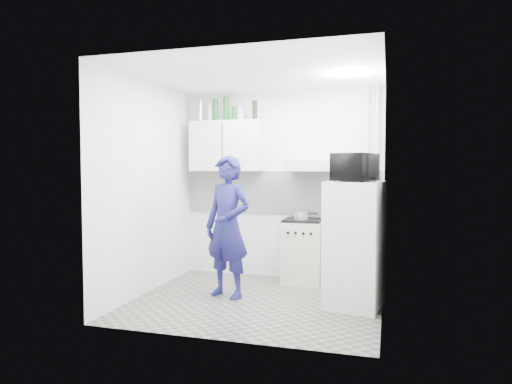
# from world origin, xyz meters

# --- Properties ---
(floor) EXTENTS (2.80, 2.80, 0.00)m
(floor) POSITION_xyz_m (0.00, 0.00, 0.00)
(floor) COLOR #66685C
(floor) RESTS_ON ground
(ceiling) EXTENTS (2.80, 2.80, 0.00)m
(ceiling) POSITION_xyz_m (0.00, 0.00, 2.60)
(ceiling) COLOR white
(ceiling) RESTS_ON wall_back
(wall_back) EXTENTS (2.80, 0.00, 2.80)m
(wall_back) POSITION_xyz_m (0.00, 1.25, 1.30)
(wall_back) COLOR white
(wall_back) RESTS_ON floor
(wall_left) EXTENTS (0.00, 2.60, 2.60)m
(wall_left) POSITION_xyz_m (-1.40, 0.00, 1.30)
(wall_left) COLOR white
(wall_left) RESTS_ON floor
(wall_right) EXTENTS (0.00, 2.60, 2.60)m
(wall_right) POSITION_xyz_m (1.40, 0.00, 1.30)
(wall_right) COLOR white
(wall_right) RESTS_ON floor
(person) EXTENTS (0.71, 0.58, 1.69)m
(person) POSITION_xyz_m (-0.38, 0.08, 0.84)
(person) COLOR navy
(person) RESTS_ON floor
(stove) EXTENTS (0.52, 0.52, 0.83)m
(stove) POSITION_xyz_m (0.36, 1.00, 0.41)
(stove) COLOR beige
(stove) RESTS_ON floor
(fridge) EXTENTS (0.67, 0.67, 1.39)m
(fridge) POSITION_xyz_m (1.10, 0.08, 0.70)
(fridge) COLOR silver
(fridge) RESTS_ON floor
(stove_top) EXTENTS (0.50, 0.50, 0.03)m
(stove_top) POSITION_xyz_m (0.36, 1.00, 0.84)
(stove_top) COLOR black
(stove_top) RESTS_ON stove
(saucepan) EXTENTS (0.19, 0.19, 0.11)m
(saucepan) POSITION_xyz_m (0.34, 0.96, 0.91)
(saucepan) COLOR silver
(saucepan) RESTS_ON stove_top
(microwave) EXTENTS (0.63, 0.51, 0.31)m
(microwave) POSITION_xyz_m (1.10, 0.08, 1.55)
(microwave) COLOR black
(microwave) RESTS_ON fridge
(bottle_a) EXTENTS (0.07, 0.07, 0.31)m
(bottle_a) POSITION_xyz_m (-1.15, 1.07, 2.36)
(bottle_a) COLOR silver
(bottle_a) RESTS_ON upper_cabinet
(bottle_b) EXTENTS (0.06, 0.06, 0.24)m
(bottle_b) POSITION_xyz_m (-1.00, 1.07, 2.32)
(bottle_b) COLOR #B2B7BC
(bottle_b) RESTS_ON upper_cabinet
(bottle_c) EXTENTS (0.07, 0.07, 0.31)m
(bottle_c) POSITION_xyz_m (-0.91, 1.07, 2.35)
(bottle_c) COLOR #144C1E
(bottle_c) RESTS_ON upper_cabinet
(bottle_d) EXTENTS (0.08, 0.08, 0.34)m
(bottle_d) POSITION_xyz_m (-0.76, 1.07, 2.37)
(bottle_d) COLOR #144C1E
(bottle_d) RESTS_ON upper_cabinet
(canister_a) EXTENTS (0.08, 0.08, 0.20)m
(canister_a) POSITION_xyz_m (-0.62, 1.07, 2.30)
(canister_a) COLOR #144C1E
(canister_a) RESTS_ON upper_cabinet
(canister_b) EXTENTS (0.09, 0.09, 0.18)m
(canister_b) POSITION_xyz_m (-0.54, 1.07, 2.29)
(canister_b) COLOR #B2B7BC
(canister_b) RESTS_ON upper_cabinet
(bottle_e) EXTENTS (0.07, 0.07, 0.27)m
(bottle_e) POSITION_xyz_m (-0.33, 1.07, 2.33)
(bottle_e) COLOR black
(bottle_e) RESTS_ON upper_cabinet
(upper_cabinet) EXTENTS (1.00, 0.35, 0.70)m
(upper_cabinet) POSITION_xyz_m (-0.75, 1.07, 1.85)
(upper_cabinet) COLOR silver
(upper_cabinet) RESTS_ON wall_back
(range_hood) EXTENTS (0.60, 0.50, 0.14)m
(range_hood) POSITION_xyz_m (0.45, 1.00, 1.57)
(range_hood) COLOR beige
(range_hood) RESTS_ON wall_back
(backsplash) EXTENTS (2.74, 0.03, 0.60)m
(backsplash) POSITION_xyz_m (0.00, 1.24, 1.20)
(backsplash) COLOR white
(backsplash) RESTS_ON wall_back
(pipe_a) EXTENTS (0.05, 0.05, 2.60)m
(pipe_a) POSITION_xyz_m (1.30, 1.17, 1.30)
(pipe_a) COLOR beige
(pipe_a) RESTS_ON floor
(pipe_b) EXTENTS (0.04, 0.04, 2.60)m
(pipe_b) POSITION_xyz_m (1.18, 1.17, 1.30)
(pipe_b) COLOR beige
(pipe_b) RESTS_ON floor
(ceiling_spot_fixture) EXTENTS (0.10, 0.10, 0.02)m
(ceiling_spot_fixture) POSITION_xyz_m (1.00, 0.20, 2.57)
(ceiling_spot_fixture) COLOR white
(ceiling_spot_fixture) RESTS_ON ceiling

